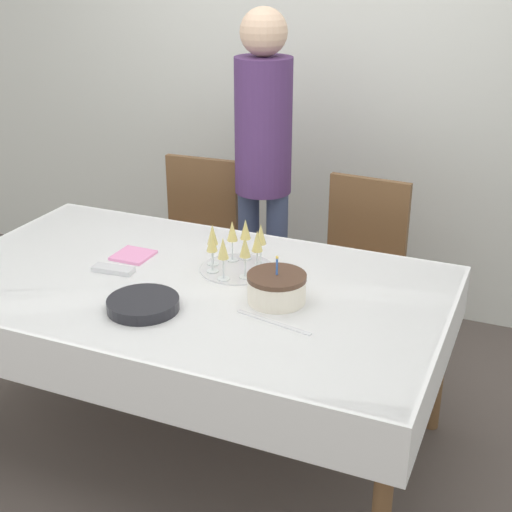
% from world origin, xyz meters
% --- Properties ---
extents(ground_plane, '(12.00, 12.00, 0.00)m').
position_xyz_m(ground_plane, '(0.00, 0.00, 0.00)').
color(ground_plane, '#564C47').
extents(wall_back, '(8.00, 0.05, 2.70)m').
position_xyz_m(wall_back, '(0.00, 1.60, 1.35)').
color(wall_back, silver).
rests_on(wall_back, ground_plane).
extents(dining_table, '(2.00, 1.16, 0.76)m').
position_xyz_m(dining_table, '(0.00, 0.00, 0.66)').
color(dining_table, white).
rests_on(dining_table, ground_plane).
extents(dining_chair_far_left, '(0.44, 0.44, 0.95)m').
position_xyz_m(dining_chair_far_left, '(-0.45, 0.90, 0.52)').
color(dining_chair_far_left, brown).
rests_on(dining_chair_far_left, ground_plane).
extents(dining_chair_far_right, '(0.45, 0.45, 0.95)m').
position_xyz_m(dining_chair_far_right, '(0.45, 0.90, 0.52)').
color(dining_chair_far_right, brown).
rests_on(dining_chair_far_right, ground_plane).
extents(birthday_cake, '(0.22, 0.22, 0.18)m').
position_xyz_m(birthday_cake, '(0.38, -0.02, 0.81)').
color(birthday_cake, silver).
rests_on(birthday_cake, dining_table).
extents(champagne_tray, '(0.30, 0.30, 0.18)m').
position_xyz_m(champagne_tray, '(0.13, 0.18, 0.85)').
color(champagne_tray, silver).
rests_on(champagne_tray, dining_table).
extents(plate_stack_main, '(0.26, 0.26, 0.04)m').
position_xyz_m(plate_stack_main, '(-0.03, -0.27, 0.78)').
color(plate_stack_main, black).
rests_on(plate_stack_main, dining_table).
extents(cake_knife, '(0.30, 0.08, 0.00)m').
position_xyz_m(cake_knife, '(0.43, -0.18, 0.76)').
color(cake_knife, silver).
rests_on(cake_knife, dining_table).
extents(fork_pile, '(0.17, 0.07, 0.02)m').
position_xyz_m(fork_pile, '(-0.32, -0.04, 0.77)').
color(fork_pile, silver).
rests_on(fork_pile, dining_table).
extents(napkin_pile, '(0.15, 0.15, 0.01)m').
position_xyz_m(napkin_pile, '(-0.32, 0.13, 0.76)').
color(napkin_pile, pink).
rests_on(napkin_pile, dining_table).
extents(person_standing, '(0.28, 0.28, 1.71)m').
position_xyz_m(person_standing, '(-0.08, 0.95, 1.04)').
color(person_standing, '#3F4C72').
rests_on(person_standing, ground_plane).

